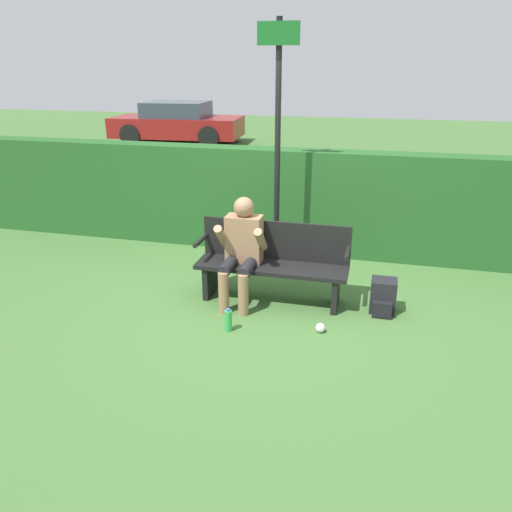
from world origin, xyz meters
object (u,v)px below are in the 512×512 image
Objects in this scene: person_seated at (242,246)px; backpack at (383,297)px; park_bench at (273,262)px; signpost at (278,134)px; parked_car at (177,123)px; water_bottle at (228,320)px.

person_seated is 3.18× the size of backpack.
signpost reaches higher than park_bench.
parked_car reaches higher than backpack.
backpack is 0.12× the size of signpost.
parked_car is at bearing 114.52° from water_bottle.
parked_car is (-5.50, 10.64, 0.19)m from park_bench.
person_seated is 11.95m from parked_car.
person_seated is at bearing 94.44° from water_bottle.
parked_car reaches higher than water_bottle.
park_bench is 1.44× the size of person_seated.
person_seated is at bearing -68.44° from parked_car.
signpost reaches higher than water_bottle.
person_seated is 0.39× the size of signpost.
signpost is 11.12m from parked_car.
backpack is 2.27m from signpost.
signpost is at bearing -65.32° from parked_car.
water_bottle is at bearing -107.63° from park_bench.
signpost is at bearing 144.17° from backpack.
water_bottle is (-1.47, -0.79, -0.06)m from backpack.
parked_car is at bearing 118.81° from signpost.
person_seated is 0.88m from water_bottle.
water_bottle is (0.05, -0.71, -0.52)m from person_seated.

